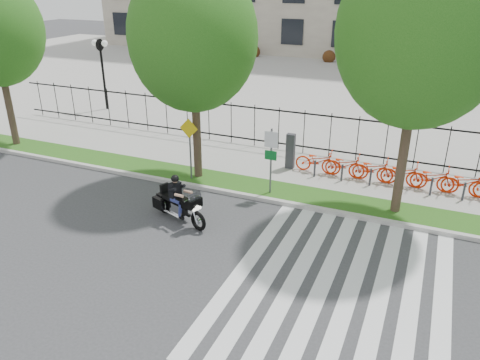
% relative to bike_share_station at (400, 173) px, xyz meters
% --- Properties ---
extents(ground, '(120.00, 120.00, 0.00)m').
position_rel_bike_share_station_xyz_m(ground, '(-5.64, -7.20, -0.65)').
color(ground, '#363638').
rests_on(ground, ground).
extents(curb, '(60.00, 0.20, 0.15)m').
position_rel_bike_share_station_xyz_m(curb, '(-5.64, -3.10, -0.57)').
color(curb, '#B4B0A9').
rests_on(curb, ground).
extents(grass_verge, '(60.00, 1.50, 0.15)m').
position_rel_bike_share_station_xyz_m(grass_verge, '(-5.64, -2.25, -0.57)').
color(grass_verge, '#235A16').
rests_on(grass_verge, ground).
extents(sidewalk, '(60.00, 3.50, 0.15)m').
position_rel_bike_share_station_xyz_m(sidewalk, '(-5.64, 0.25, -0.57)').
color(sidewalk, '#A19D96').
rests_on(sidewalk, ground).
extents(plaza, '(80.00, 34.00, 0.10)m').
position_rel_bike_share_station_xyz_m(plaza, '(-5.64, 17.80, -0.60)').
color(plaza, '#A19D96').
rests_on(plaza, ground).
extents(crosswalk_stripes, '(5.70, 8.00, 0.01)m').
position_rel_bike_share_station_xyz_m(crosswalk_stripes, '(-0.81, -7.20, -0.64)').
color(crosswalk_stripes, silver).
rests_on(crosswalk_stripes, ground).
extents(iron_fence, '(30.00, 0.06, 2.00)m').
position_rel_bike_share_station_xyz_m(iron_fence, '(-5.64, 2.00, 0.50)').
color(iron_fence, black).
rests_on(iron_fence, sidewalk).
extents(lamp_post_left, '(1.06, 0.70, 4.25)m').
position_rel_bike_share_station_xyz_m(lamp_post_left, '(-17.64, 4.80, 2.56)').
color(lamp_post_left, black).
rests_on(lamp_post_left, ground).
extents(street_tree_1, '(4.75, 4.75, 8.18)m').
position_rel_bike_share_station_xyz_m(street_tree_1, '(-7.60, -2.25, 4.94)').
color(street_tree_1, '#3C2A20').
rests_on(street_tree_1, grass_verge).
extents(street_tree_2, '(5.11, 5.11, 8.89)m').
position_rel_bike_share_station_xyz_m(street_tree_2, '(0.12, -2.25, 5.44)').
color(street_tree_2, '#3C2A20').
rests_on(street_tree_2, grass_verge).
extents(bike_share_station, '(8.92, 0.87, 1.50)m').
position_rel_bike_share_station_xyz_m(bike_share_station, '(0.00, 0.00, 0.00)').
color(bike_share_station, '#2D2D33').
rests_on(bike_share_station, sidewalk).
extents(sign_pole_regulatory, '(0.50, 0.09, 2.50)m').
position_rel_bike_share_station_xyz_m(sign_pole_regulatory, '(-4.37, -2.62, 1.09)').
color(sign_pole_regulatory, '#59595B').
rests_on(sign_pole_regulatory, grass_verge).
extents(sign_pole_warning, '(0.78, 0.09, 2.49)m').
position_rel_bike_share_station_xyz_m(sign_pole_warning, '(-7.73, -2.62, 1.09)').
color(sign_pole_warning, '#59595B').
rests_on(sign_pole_warning, grass_verge).
extents(motorcycle_rider, '(2.44, 1.27, 1.97)m').
position_rel_bike_share_station_xyz_m(motorcycle_rider, '(-6.53, -5.61, 0.01)').
color(motorcycle_rider, black).
rests_on(motorcycle_rider, ground).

